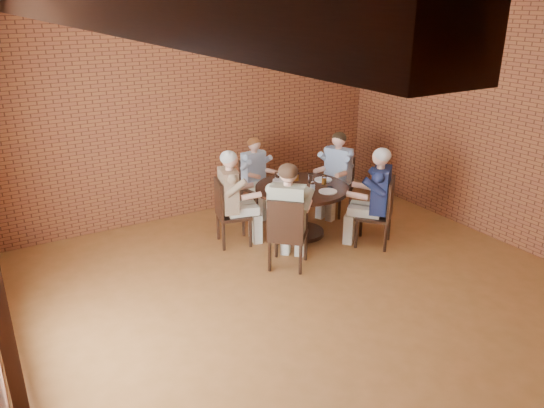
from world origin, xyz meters
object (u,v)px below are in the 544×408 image
diner_d (288,216)px  diner_a (336,174)px  chair_e (381,210)px  smartphone (331,188)px  chair_c (227,210)px  dining_table (302,201)px  diner_e (375,198)px  chair_b (253,184)px  chair_a (338,182)px  chair_d (287,232)px  diner_b (256,177)px  diner_c (233,198)px

diner_d → diner_a: bearing=-101.3°
chair_e → smartphone: 0.78m
chair_c → dining_table: bearing=-90.0°
chair_c → chair_e: 2.15m
diner_e → chair_b: bearing=-106.4°
diner_a → smartphone: (-0.63, -0.68, 0.09)m
diner_a → chair_b: bearing=-146.5°
diner_d → chair_e: size_ratio=1.43×
dining_table → diner_e: (0.69, -0.80, 0.18)m
chair_a → smartphone: (-0.70, -0.71, 0.25)m
chair_c → smartphone: bearing=-97.6°
chair_a → chair_e: 1.33m
dining_table → diner_d: size_ratio=0.96×
diner_a → chair_e: bearing=-31.5°
chair_d → diner_e: (1.45, 0.00, 0.18)m
diner_e → chair_e: bearing=90.0°
diner_b → diner_e: (0.86, -1.85, 0.08)m
dining_table → chair_d: (-0.77, -0.80, -0.00)m
chair_d → smartphone: bearing=-110.1°
diner_a → diner_c: size_ratio=0.98×
chair_d → chair_e: bearing=-138.8°
diner_a → diner_d: size_ratio=0.95×
chair_d → chair_b: bearing=-62.9°
diner_a → chair_e: size_ratio=1.36×
diner_e → diner_b: bearing=-105.8°
diner_d → diner_c: bearing=-29.5°
chair_a → chair_d: size_ratio=0.96×
chair_a → chair_b: (-1.19, 0.69, -0.02)m
diner_a → chair_b: 1.34m
chair_a → chair_d: chair_d is taller
chair_a → chair_b: chair_a is taller
chair_a → diner_d: 2.08m
chair_c → diner_d: 1.08m
chair_a → chair_c: bearing=-108.7°
chair_a → diner_e: diner_e is taller
diner_b → diner_e: bearing=-74.4°
diner_a → diner_b: size_ratio=1.07×
diner_e → smartphone: 0.65m
diner_c → chair_e: diner_c is taller
diner_a → diner_e: (-0.24, -1.20, 0.04)m
chair_d → smartphone: (1.07, 0.52, 0.23)m
diner_a → smartphone: diner_a is taller
chair_e → chair_a: bearing=-142.0°
chair_c → chair_e: (1.83, -1.13, 0.01)m
diner_a → diner_e: bearing=-34.9°
dining_table → diner_c: bearing=166.2°
chair_d → diner_d: (0.07, 0.07, 0.18)m
chair_b → smartphone: chair_b is taller
chair_a → chair_c: (-2.09, -0.17, 0.01)m
chair_b → diner_b: 0.16m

